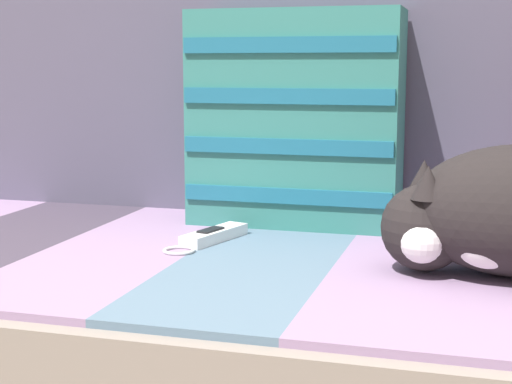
% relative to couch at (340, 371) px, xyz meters
% --- Properties ---
extents(couch, '(1.88, 0.83, 0.36)m').
position_rel_couch_xyz_m(couch, '(0.00, 0.00, 0.00)').
color(couch, brown).
rests_on(couch, ground_plane).
extents(sofa_backrest, '(1.84, 0.14, 0.49)m').
position_rel_couch_xyz_m(sofa_backrest, '(0.00, 0.34, 0.43)').
color(sofa_backrest, '#514C60').
rests_on(sofa_backrest, couch).
extents(throw_pillow_striped, '(0.36, 0.14, 0.37)m').
position_rel_couch_xyz_m(throw_pillow_striped, '(-0.12, 0.20, 0.37)').
color(throw_pillow_striped, '#337A70').
rests_on(throw_pillow_striped, couch).
extents(sleeping_cat, '(0.37, 0.25, 0.18)m').
position_rel_couch_xyz_m(sleeping_cat, '(0.23, -0.06, 0.27)').
color(sleeping_cat, black).
rests_on(sleeping_cat, couch).
extents(game_remote_far, '(0.09, 0.19, 0.02)m').
position_rel_couch_xyz_m(game_remote_far, '(-0.21, 0.02, 0.19)').
color(game_remote_far, white).
rests_on(game_remote_far, couch).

